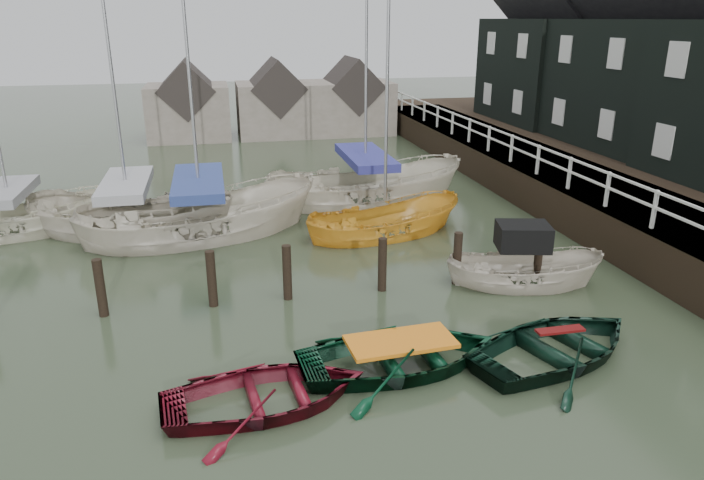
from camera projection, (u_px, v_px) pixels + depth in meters
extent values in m
plane|color=#2A3421|center=(364.00, 353.00, 12.97)|extent=(120.00, 120.00, 0.00)
cube|color=black|center=(547.00, 162.00, 23.63)|extent=(3.00, 32.00, 0.20)
cube|color=silver|center=(512.00, 136.00, 22.97)|extent=(0.06, 32.00, 0.06)
cube|color=silver|center=(512.00, 147.00, 23.11)|extent=(0.06, 32.00, 0.06)
cube|color=black|center=(668.00, 190.00, 25.22)|extent=(14.00, 38.00, 1.50)
cube|color=black|center=(651.00, 83.00, 25.72)|extent=(6.00, 7.00, 5.00)
cube|color=black|center=(562.00, 70.00, 32.16)|extent=(6.40, 7.00, 5.00)
cylinder|color=black|center=(102.00, 296.00, 14.44)|extent=(0.22, 0.22, 1.80)
cylinder|color=black|center=(212.00, 286.00, 14.95)|extent=(0.22, 0.22, 1.80)
cylinder|color=black|center=(287.00, 280.00, 15.32)|extent=(0.22, 0.22, 1.80)
cylinder|color=black|center=(382.00, 272.00, 15.80)|extent=(0.22, 0.22, 1.80)
cylinder|color=black|center=(457.00, 266.00, 16.21)|extent=(0.22, 0.22, 1.80)
cylinder|color=black|center=(538.00, 259.00, 16.68)|extent=(0.22, 0.22, 1.80)
cube|color=#665B51|center=(189.00, 112.00, 35.57)|extent=(4.50, 4.00, 3.00)
cube|color=#282321|center=(187.00, 88.00, 35.13)|extent=(3.18, 4.08, 3.18)
cube|color=#665B51|center=(277.00, 109.00, 36.59)|extent=(4.50, 4.00, 3.00)
cube|color=#282321|center=(276.00, 86.00, 36.15)|extent=(3.18, 4.08, 3.18)
cube|color=#665B51|center=(352.00, 107.00, 37.50)|extent=(4.50, 4.00, 3.00)
cube|color=#282321|center=(352.00, 85.00, 37.07)|extent=(3.18, 4.08, 3.18)
imported|color=#580C18|center=(268.00, 406.00, 11.22)|extent=(3.94, 3.01, 0.76)
imported|color=black|center=(400.00, 368.00, 12.43)|extent=(4.23, 3.15, 0.84)
imported|color=black|center=(557.00, 358.00, 12.79)|extent=(4.75, 4.03, 0.84)
imported|color=beige|center=(522.00, 286.00, 16.24)|extent=(4.22, 2.40, 1.53)
cube|color=black|center=(523.00, 236.00, 15.99)|extent=(1.50, 1.28, 0.65)
imported|color=beige|center=(132.00, 233.00, 20.19)|extent=(7.49, 5.05, 2.71)
cylinder|color=#B2B2B7|center=(107.00, 34.00, 18.15)|extent=(0.10, 0.10, 9.21)
cube|color=gray|center=(126.00, 185.00, 19.65)|extent=(4.10, 2.73, 0.30)
imported|color=beige|center=(203.00, 235.00, 19.98)|extent=(8.03, 4.41, 2.93)
cylinder|color=#B2B2B7|center=(184.00, 17.00, 17.78)|extent=(0.10, 0.10, 9.92)
cube|color=navy|center=(198.00, 183.00, 19.40)|extent=(4.41, 2.38, 0.30)
imported|color=gold|center=(384.00, 234.00, 20.10)|extent=(5.64, 3.07, 2.06)
cylinder|color=#B2B2B7|center=(388.00, 52.00, 18.23)|extent=(0.10, 0.10, 8.92)
imported|color=beige|center=(365.00, 202.00, 23.59)|extent=(7.62, 3.10, 2.91)
cylinder|color=#B2B2B7|center=(366.00, 31.00, 21.54)|extent=(0.10, 0.10, 9.04)
cube|color=navy|center=(366.00, 157.00, 23.01)|extent=(4.19, 1.65, 0.30)
imported|color=beige|center=(15.00, 234.00, 20.14)|extent=(6.26, 3.24, 2.30)
cube|color=gray|center=(7.00, 192.00, 19.68)|extent=(3.44, 1.74, 0.30)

